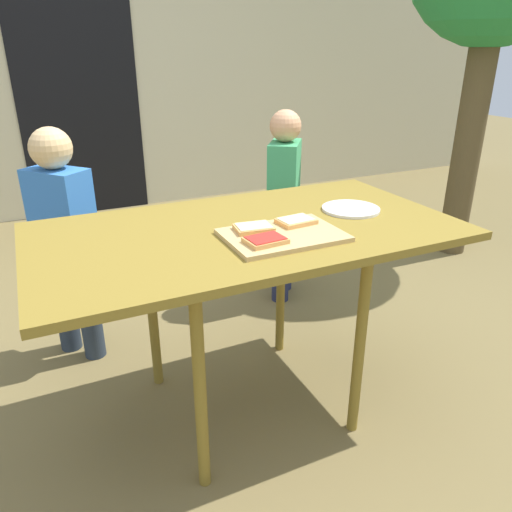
% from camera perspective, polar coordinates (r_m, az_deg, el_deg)
% --- Properties ---
extents(ground_plane, '(16.00, 16.00, 0.00)m').
position_cam_1_polar(ground_plane, '(1.96, -0.83, -16.77)').
color(ground_plane, olive).
extents(house_wall_back, '(8.00, 0.20, 2.64)m').
position_cam_1_polar(house_wall_back, '(4.25, -18.45, 22.99)').
color(house_wall_back, beige).
rests_on(house_wall_back, ground).
extents(house_door, '(0.90, 0.02, 2.00)m').
position_cam_1_polar(house_door, '(4.13, -20.16, 18.30)').
color(house_door, black).
rests_on(house_door, ground).
extents(dining_table, '(1.38, 0.74, 0.72)m').
position_cam_1_polar(dining_table, '(1.61, -0.96, 1.48)').
color(dining_table, olive).
rests_on(dining_table, ground).
extents(cutting_board, '(0.36, 0.25, 0.01)m').
position_cam_1_polar(cutting_board, '(1.51, 3.15, 2.44)').
color(cutting_board, tan).
rests_on(cutting_board, dining_table).
extents(pizza_slice_far_left, '(0.13, 0.10, 0.02)m').
position_cam_1_polar(pizza_slice_far_left, '(1.52, -0.26, 3.31)').
color(pizza_slice_far_left, '#E5A458').
rests_on(pizza_slice_far_left, cutting_board).
extents(pizza_slice_far_right, '(0.12, 0.10, 0.02)m').
position_cam_1_polar(pizza_slice_far_right, '(1.59, 4.71, 4.09)').
color(pizza_slice_far_right, '#E5A458').
rests_on(pizza_slice_far_right, cutting_board).
extents(pizza_slice_near_left, '(0.12, 0.09, 0.02)m').
position_cam_1_polar(pizza_slice_near_left, '(1.42, 1.12, 1.86)').
color(pizza_slice_near_left, '#E5A458').
rests_on(pizza_slice_near_left, cutting_board).
extents(plate_white_right, '(0.21, 0.21, 0.01)m').
position_cam_1_polar(plate_white_right, '(1.80, 11.01, 5.42)').
color(plate_white_right, white).
rests_on(plate_white_right, dining_table).
extents(child_left, '(0.26, 0.27, 0.99)m').
position_cam_1_polar(child_left, '(2.13, -21.40, 2.27)').
color(child_left, '#283340').
rests_on(child_left, ground).
extents(child_right, '(0.25, 0.28, 0.99)m').
position_cam_1_polar(child_right, '(2.51, 3.27, 6.91)').
color(child_right, '#252B4D').
rests_on(child_right, ground).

